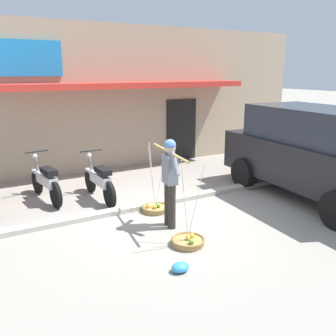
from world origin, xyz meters
name	(u,v)px	position (x,y,z in m)	size (l,w,h in m)	color
ground_plane	(172,216)	(0.00, 0.00, 0.00)	(90.00, 90.00, 0.00)	gray
sidewalk_curb	(156,203)	(0.00, 0.70, 0.05)	(20.00, 0.24, 0.10)	#AEA89C
fruit_vendor	(170,177)	(-0.30, -0.43, 0.98)	(0.30, 1.67, 1.70)	#2D2823
fruit_basket_left_side	(155,208)	(-0.18, 0.40, 0.08)	(0.59, 0.59, 1.45)	#B2894C
fruit_basket_right_side	(188,241)	(-0.43, -1.27, 0.08)	(0.59, 0.59, 1.45)	#B2894C
motorcycle_second_in_row	(46,182)	(-2.01, 2.24, 0.45)	(0.54, 1.82, 1.09)	black
motorcycle_third_in_row	(100,181)	(-0.93, 1.69, 0.45)	(0.54, 1.82, 1.09)	black
parked_truck	(320,152)	(3.41, -0.78, 1.13)	(2.44, 4.93, 2.10)	black
storefront_building	(97,94)	(0.85, 6.66, 2.10)	(13.00, 6.00, 4.20)	tan
plastic_litter_bag	(180,267)	(-1.01, -1.95, 0.07)	(0.28, 0.22, 0.14)	#3393D1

